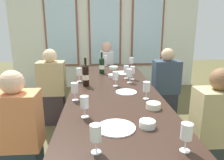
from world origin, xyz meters
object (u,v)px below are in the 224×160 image
at_px(dining_table, 113,93).
at_px(white_plate_2, 116,128).
at_px(wine_glass_6, 79,72).
at_px(seated_person_4, 107,72).
at_px(seated_person_0, 19,139).
at_px(tasting_bowl_2, 147,124).
at_px(seated_person_3, 166,87).
at_px(wine_bottle_1, 86,75).
at_px(wine_glass_5, 126,70).
at_px(wine_glass_4, 187,133).
at_px(seated_person_1, 214,134).
at_px(tasting_bowl_3, 114,68).
at_px(wine_glass_8, 132,71).
at_px(tasting_bowl_0, 113,76).
at_px(white_plate_1, 126,92).
at_px(wine_glass_2, 106,59).
at_px(wine_glass_3, 96,134).
at_px(wine_glass_10, 130,73).
at_px(wine_glass_9, 75,89).
at_px(wine_bottle_0, 102,65).
at_px(wine_glass_7, 115,76).
at_px(wine_glass_0, 147,87).
at_px(wine_glass_1, 84,103).
at_px(wine_glass_11, 132,61).
at_px(seated_person_2, 52,89).
at_px(white_plate_0, 123,73).
at_px(tasting_bowl_1, 153,106).

xyz_separation_m(dining_table, white_plate_2, (-0.05, -0.99, 0.07)).
relative_size(wine_glass_6, seated_person_4, 0.16).
bearing_deg(seated_person_0, tasting_bowl_2, -15.21).
bearing_deg(seated_person_0, seated_person_3, 39.06).
relative_size(wine_bottle_1, wine_glass_5, 1.92).
bearing_deg(wine_glass_4, tasting_bowl_2, 116.68).
bearing_deg(white_plate_2, seated_person_1, 15.93).
xyz_separation_m(tasting_bowl_3, wine_glass_8, (0.20, -0.67, 0.10)).
xyz_separation_m(wine_bottle_1, seated_person_1, (1.15, -0.82, -0.34)).
height_order(white_plate_2, wine_bottle_1, wine_bottle_1).
bearing_deg(tasting_bowl_2, tasting_bowl_3, 92.74).
xyz_separation_m(tasting_bowl_0, wine_glass_6, (-0.43, -0.17, 0.10)).
xyz_separation_m(white_plate_1, wine_glass_2, (-0.16, 1.50, 0.11)).
height_order(tasting_bowl_0, seated_person_3, seated_person_3).
height_order(wine_glass_3, wine_glass_10, same).
xyz_separation_m(wine_glass_9, wine_glass_10, (0.61, 0.59, 0.00)).
bearing_deg(wine_bottle_0, wine_glass_8, -43.84).
bearing_deg(dining_table, wine_bottle_1, 164.34).
bearing_deg(wine_glass_3, seated_person_0, 139.33).
height_order(wine_glass_7, seated_person_3, seated_person_3).
bearing_deg(wine_glass_0, wine_glass_5, 96.47).
bearing_deg(wine_glass_1, seated_person_1, 2.47).
bearing_deg(wine_glass_6, wine_glass_4, -64.94).
distance_m(white_plate_1, wine_bottle_0, 0.95).
relative_size(wine_glass_0, seated_person_3, 0.16).
xyz_separation_m(white_plate_1, wine_glass_11, (0.25, 1.26, 0.12)).
distance_m(tasting_bowl_0, seated_person_2, 0.92).
bearing_deg(dining_table, wine_bottle_0, 98.77).
xyz_separation_m(tasting_bowl_2, seated_person_3, (0.66, 1.63, -0.24)).
relative_size(white_plate_0, wine_glass_6, 1.48).
height_order(white_plate_0, tasting_bowl_3, tasting_bowl_3).
distance_m(tasting_bowl_1, wine_glass_9, 0.75).
xyz_separation_m(dining_table, tasting_bowl_3, (0.08, 1.01, 0.08)).
relative_size(white_plate_2, wine_bottle_1, 0.83).
xyz_separation_m(wine_glass_10, wine_glass_11, (0.16, 0.88, 0.00)).
bearing_deg(tasting_bowl_3, wine_glass_5, -78.47).
height_order(wine_bottle_0, seated_person_3, seated_person_3).
xyz_separation_m(wine_glass_0, wine_glass_6, (-0.70, 0.69, 0.00)).
distance_m(tasting_bowl_2, wine_glass_5, 1.39).
height_order(white_plate_1, wine_glass_4, wine_glass_4).
bearing_deg(white_plate_2, wine_glass_10, 77.32).
bearing_deg(seated_person_2, wine_bottle_1, -47.99).
bearing_deg(white_plate_2, wine_glass_7, 85.61).
relative_size(tasting_bowl_1, seated_person_3, 0.11).
relative_size(dining_table, seated_person_4, 2.49).
bearing_deg(seated_person_3, wine_glass_9, -139.63).
relative_size(wine_bottle_1, seated_person_1, 0.30).
relative_size(white_plate_1, wine_glass_1, 1.30).
distance_m(wine_glass_0, wine_glass_4, 0.88).
height_order(wine_glass_8, seated_person_0, seated_person_0).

